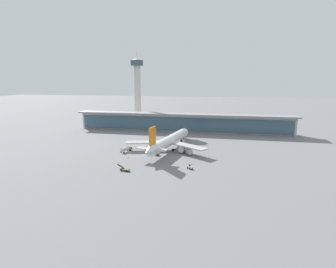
{
  "coord_description": "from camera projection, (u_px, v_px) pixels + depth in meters",
  "views": [
    {
      "loc": [
        35.1,
        -145.68,
        41.67
      ],
      "look_at": [
        0.0,
        19.35,
        8.38
      ],
      "focal_mm": 28.63,
      "sensor_mm": 36.0,
      "label": 1
    }
  ],
  "objects": [
    {
      "name": "ground_plane",
      "position": [
        161.0,
        154.0,
        155.03
      ],
      "size": [
        1200.0,
        1200.0,
        0.0
      ],
      "primitive_type": "plane",
      "color": "slate"
    },
    {
      "name": "airliner_on_stand",
      "position": [
        169.0,
        141.0,
        164.15
      ],
      "size": [
        51.96,
        68.25,
        18.22
      ],
      "color": "white",
      "rests_on": "ground"
    },
    {
      "name": "service_truck_near_nose_olive",
      "position": [
        126.0,
        149.0,
        160.67
      ],
      "size": [
        5.15,
        8.84,
        2.95
      ],
      "color": "olive",
      "rests_on": "ground"
    },
    {
      "name": "service_truck_under_wing_yellow",
      "position": [
        157.0,
        154.0,
        153.19
      ],
      "size": [
        2.35,
        3.19,
        2.05
      ],
      "color": "yellow",
      "rests_on": "ground"
    },
    {
      "name": "service_truck_mid_apron_olive",
      "position": [
        125.0,
        169.0,
        126.61
      ],
      "size": [
        6.89,
        3.34,
        2.7
      ],
      "color": "olive",
      "rests_on": "ground"
    },
    {
      "name": "service_truck_by_tail_grey",
      "position": [
        188.0,
        151.0,
        155.08
      ],
      "size": [
        5.93,
        7.36,
        3.1
      ],
      "color": "gray",
      "rests_on": "ground"
    },
    {
      "name": "service_truck_on_taxiway_white",
      "position": [
        190.0,
        167.0,
        129.47
      ],
      "size": [
        3.22,
        3.23,
        2.05
      ],
      "color": "silver",
      "rests_on": "ground"
    },
    {
      "name": "terminal_building",
      "position": [
        182.0,
        122.0,
        226.51
      ],
      "size": [
        183.6,
        12.8,
        15.2
      ],
      "color": "beige",
      "rests_on": "ground"
    },
    {
      "name": "control_tower",
      "position": [
        137.0,
        86.0,
        255.84
      ],
      "size": [
        12.0,
        12.0,
        68.43
      ],
      "color": "beige",
      "rests_on": "ground"
    },
    {
      "name": "safety_cone_alpha",
      "position": [
        128.0,
        158.0,
        147.44
      ],
      "size": [
        0.62,
        0.62,
        0.7
      ],
      "color": "orange",
      "rests_on": "ground"
    },
    {
      "name": "safety_cone_bravo",
      "position": [
        192.0,
        164.0,
        136.46
      ],
      "size": [
        0.62,
        0.62,
        0.7
      ],
      "color": "orange",
      "rests_on": "ground"
    }
  ]
}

